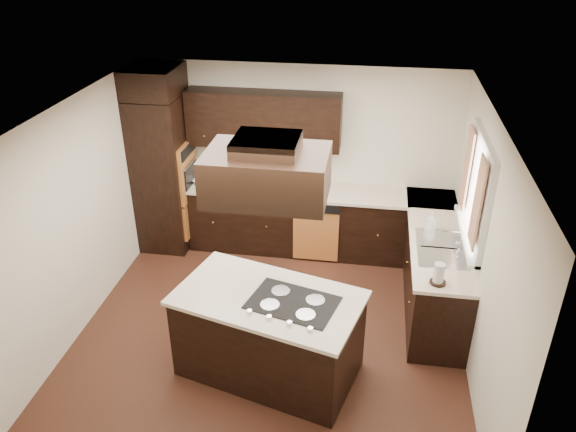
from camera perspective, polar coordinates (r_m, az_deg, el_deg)
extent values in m
cube|color=#592F1F|center=(6.46, -1.75, -11.56)|extent=(4.20, 4.20, 0.02)
cube|color=silver|center=(5.22, -2.15, 10.21)|extent=(4.20, 4.20, 0.02)
cube|color=beige|center=(7.61, 1.04, 6.03)|extent=(4.20, 0.02, 2.50)
cube|color=beige|center=(4.10, -7.66, -16.56)|extent=(4.20, 0.02, 2.50)
cube|color=beige|center=(6.44, -20.70, -0.25)|extent=(0.02, 4.20, 2.50)
cube|color=beige|center=(5.77, 19.17, -3.38)|extent=(0.02, 4.20, 2.50)
cube|color=black|center=(7.76, -12.53, 4.25)|extent=(0.65, 0.75, 2.12)
cube|color=#C47536|center=(7.62, -10.11, 4.53)|extent=(0.05, 0.62, 0.78)
cube|color=black|center=(7.68, 0.92, -0.46)|extent=(2.93, 0.60, 0.88)
cube|color=black|center=(6.90, 14.55, -5.09)|extent=(0.60, 2.40, 0.88)
cube|color=beige|center=(7.46, 0.94, 2.59)|extent=(2.93, 0.63, 0.04)
cube|color=beige|center=(6.66, 14.89, -1.77)|extent=(0.63, 2.40, 0.04)
cube|color=black|center=(7.32, -2.50, 9.76)|extent=(2.00, 0.34, 0.72)
cube|color=#C47536|center=(7.41, 2.84, -2.00)|extent=(0.60, 0.05, 0.72)
cube|color=silver|center=(6.06, 18.67, 2.57)|extent=(0.06, 1.32, 1.12)
cube|color=white|center=(6.07, 18.93, 2.55)|extent=(0.00, 1.20, 1.00)
cube|color=beige|center=(5.65, 18.70, 1.26)|extent=(0.02, 0.34, 0.90)
cube|color=beige|center=(6.41, 17.72, 4.62)|extent=(0.02, 0.34, 0.90)
cube|color=silver|center=(6.35, 15.28, -3.14)|extent=(0.52, 0.84, 0.01)
cube|color=black|center=(5.70, -1.96, -12.05)|extent=(1.89, 1.34, 0.88)
cube|color=beige|center=(5.41, -2.04, -8.33)|extent=(1.96, 1.42, 0.04)
cube|color=black|center=(5.31, 0.48, -8.79)|extent=(0.92, 0.73, 0.01)
cube|color=black|center=(4.83, -2.15, 4.20)|extent=(1.05, 0.72, 0.42)
cube|color=black|center=(4.72, -2.21, 7.26)|extent=(0.55, 0.50, 0.13)
cylinder|color=silver|center=(7.57, -6.68, 3.38)|extent=(0.15, 0.15, 0.10)
cone|color=silver|center=(7.49, -6.76, 4.63)|extent=(0.13, 0.13, 0.26)
cube|color=black|center=(7.50, -3.34, 4.06)|extent=(0.34, 0.21, 0.28)
imported|color=silver|center=(7.70, -8.83, 3.50)|extent=(0.29, 0.29, 0.05)
imported|color=silver|center=(6.66, 14.33, -0.45)|extent=(0.12, 0.12, 0.22)
cylinder|color=silver|center=(5.70, 15.07, -5.70)|extent=(0.13, 0.13, 0.23)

